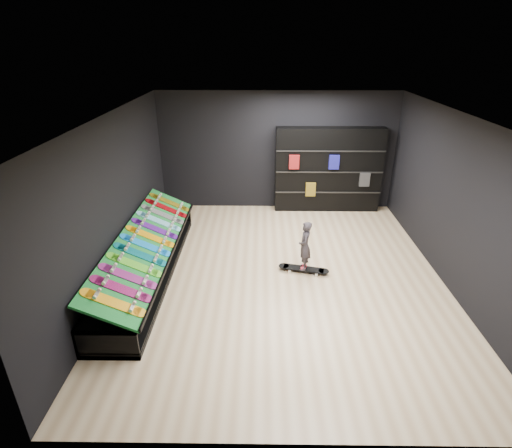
{
  "coord_description": "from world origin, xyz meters",
  "views": [
    {
      "loc": [
        -0.41,
        -6.51,
        4.14
      ],
      "look_at": [
        -0.5,
        0.2,
        1.0
      ],
      "focal_mm": 28.0,
      "sensor_mm": 36.0,
      "label": 1
    }
  ],
  "objects_px": {
    "floor_skateboard": "(303,270)",
    "child": "(304,255)",
    "display_rack": "(148,264)",
    "back_shelving": "(328,170)"
  },
  "relations": [
    {
      "from": "display_rack",
      "to": "back_shelving",
      "type": "height_order",
      "value": "back_shelving"
    },
    {
      "from": "floor_skateboard",
      "to": "child",
      "type": "bearing_deg",
      "value": 0.0
    },
    {
      "from": "display_rack",
      "to": "child",
      "type": "distance_m",
      "value": 2.98
    },
    {
      "from": "back_shelving",
      "to": "floor_skateboard",
      "type": "relative_size",
      "value": 2.75
    },
    {
      "from": "floor_skateboard",
      "to": "child",
      "type": "xyz_separation_m",
      "value": [
        0.0,
        0.0,
        0.34
      ]
    },
    {
      "from": "back_shelving",
      "to": "floor_skateboard",
      "type": "xyz_separation_m",
      "value": [
        -0.88,
        -3.18,
        -1.03
      ]
    },
    {
      "from": "back_shelving",
      "to": "child",
      "type": "xyz_separation_m",
      "value": [
        -0.88,
        -3.18,
        -0.69
      ]
    },
    {
      "from": "display_rack",
      "to": "floor_skateboard",
      "type": "distance_m",
      "value": 2.98
    },
    {
      "from": "display_rack",
      "to": "child",
      "type": "bearing_deg",
      "value": 2.75
    },
    {
      "from": "display_rack",
      "to": "floor_skateboard",
      "type": "bearing_deg",
      "value": 2.75
    }
  ]
}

